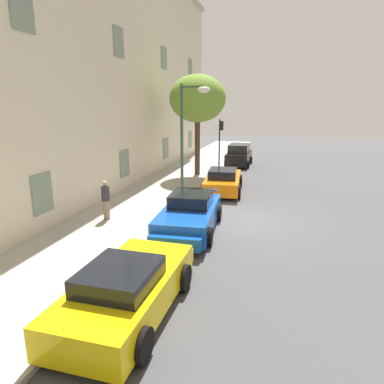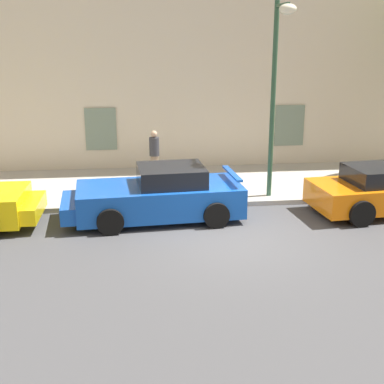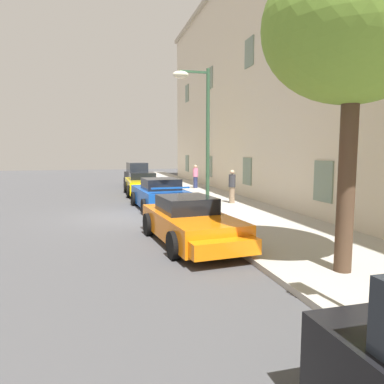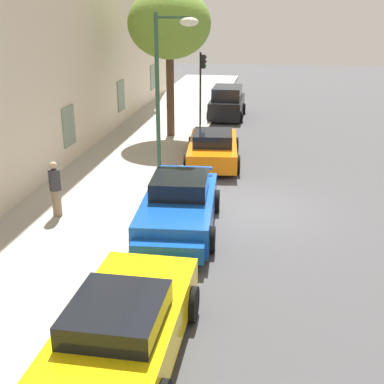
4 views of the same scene
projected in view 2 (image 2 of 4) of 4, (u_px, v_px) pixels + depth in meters
The scene contains 5 objects.
ground_plane at pixel (231, 240), 12.87m from camera, with size 80.00×80.00×0.00m, color #444447.
sidewalk at pixel (205, 184), 17.39m from camera, with size 60.00×4.48×0.14m, color #A8A399.
sportscar_yellow_flank at pixel (154, 197), 14.16m from camera, with size 4.92×2.40×1.46m.
street_lamp at pixel (279, 66), 14.42m from camera, with size 0.44×1.42×5.61m.
pedestrian_admiring at pixel (154, 154), 17.54m from camera, with size 0.42×0.42×1.65m.
Camera 2 is at (-2.30, -11.80, 4.86)m, focal length 48.92 mm.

